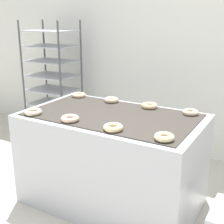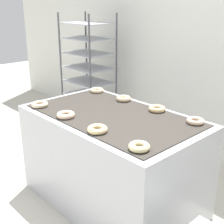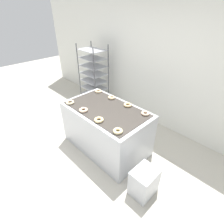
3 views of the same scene
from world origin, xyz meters
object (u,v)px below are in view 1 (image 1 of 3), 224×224
at_px(baking_rack_cart, 53,83).
at_px(donut_far_left, 79,95).
at_px(donut_far_midleft, 111,100).
at_px(donut_far_right, 191,112).
at_px(donut_near_left, 33,112).
at_px(donut_near_midleft, 70,118).
at_px(donut_far_midright, 150,106).
at_px(donut_near_midright, 113,127).
at_px(fryer_machine, 112,159).
at_px(donut_near_right, 164,137).

distance_m(baking_rack_cart, donut_far_left, 0.98).
relative_size(donut_far_midleft, donut_far_right, 1.02).
bearing_deg(donut_far_midleft, donut_far_left, 179.31).
distance_m(donut_near_left, donut_far_midleft, 0.78).
distance_m(donut_near_midleft, donut_far_right, 1.04).
bearing_deg(donut_near_left, donut_far_midright, 40.22).
bearing_deg(donut_near_midright, baking_rack_cart, 143.00).
bearing_deg(donut_far_midright, donut_near_left, -139.78).
xyz_separation_m(fryer_machine, donut_far_left, (-0.60, 0.34, 0.45)).
relative_size(donut_far_left, donut_far_right, 1.03).
height_order(donut_near_left, donut_near_right, donut_near_right).
bearing_deg(donut_near_right, donut_near_left, -179.32).
xyz_separation_m(donut_far_left, donut_far_midleft, (0.40, -0.00, 0.00)).
relative_size(fryer_machine, donut_far_left, 10.90).
distance_m(donut_near_right, donut_far_right, 0.66).
bearing_deg(donut_far_midleft, donut_near_right, -39.51).
height_order(donut_far_midleft, donut_far_midright, donut_far_midleft).
bearing_deg(donut_far_left, donut_near_midleft, -59.48).
distance_m(fryer_machine, donut_near_midright, 0.60).
bearing_deg(donut_far_left, donut_far_right, -0.30).
xyz_separation_m(baking_rack_cart, donut_far_midleft, (1.21, -0.54, 0.06)).
bearing_deg(donut_far_midleft, donut_far_right, -0.10).
bearing_deg(donut_near_right, donut_far_midleft, 140.49).
distance_m(fryer_machine, donut_far_right, 0.82).
xyz_separation_m(donut_far_midright, donut_far_right, (0.39, -0.00, -0.00)).
bearing_deg(donut_near_midleft, donut_far_midright, 58.32).
bearing_deg(donut_far_right, baking_rack_cart, 164.75).
distance_m(fryer_machine, donut_near_right, 0.82).
xyz_separation_m(donut_far_left, donut_far_right, (1.19, -0.01, 0.00)).
relative_size(donut_near_midright, donut_far_left, 1.05).
distance_m(donut_near_midleft, donut_far_left, 0.78).
bearing_deg(donut_far_midright, donut_near_midleft, -121.68).
height_order(donut_near_left, donut_far_right, same).
bearing_deg(baking_rack_cart, donut_near_left, -56.23).
bearing_deg(fryer_machine, donut_far_midleft, 120.71).
xyz_separation_m(fryer_machine, donut_near_left, (-0.60, -0.34, 0.45)).
height_order(donut_near_midright, donut_far_midleft, same).
bearing_deg(donut_near_midright, donut_near_midleft, 179.02).
xyz_separation_m(donut_near_right, donut_far_right, (-0.01, 0.66, -0.00)).
bearing_deg(donut_far_midright, donut_near_right, -59.19).
bearing_deg(donut_far_midleft, fryer_machine, -59.29).
bearing_deg(donut_near_midleft, baking_rack_cart, 134.94).
xyz_separation_m(donut_near_left, donut_near_midleft, (0.39, 0.01, 0.00)).
xyz_separation_m(donut_near_midright, donut_far_midright, (0.00, 0.67, -0.00)).
bearing_deg(donut_far_left, donut_near_right, -29.01).
height_order(fryer_machine, donut_far_right, donut_far_right).
xyz_separation_m(donut_near_left, donut_near_right, (1.20, 0.01, 0.00)).
xyz_separation_m(baking_rack_cart, donut_far_midright, (1.62, -0.54, 0.06)).
bearing_deg(donut_far_midleft, donut_near_left, -120.34).
distance_m(fryer_machine, donut_far_left, 0.83).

